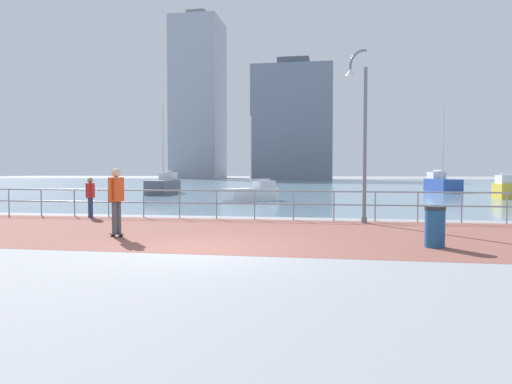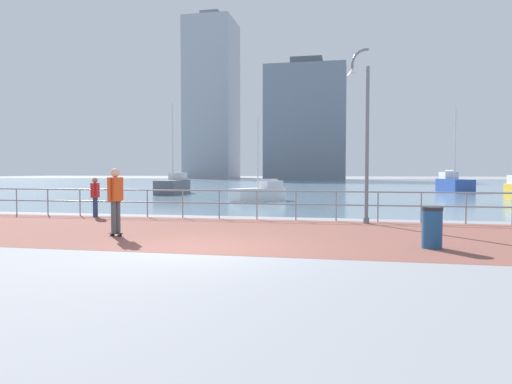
# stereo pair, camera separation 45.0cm
# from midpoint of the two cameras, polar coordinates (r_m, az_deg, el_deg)

# --- Properties ---
(ground) EXTENTS (220.00, 220.00, 0.00)m
(ground) POSITION_cam_midpoint_polar(r_m,az_deg,el_deg) (49.91, 6.08, 0.58)
(ground) COLOR gray
(brick_paving) EXTENTS (28.00, 7.12, 0.01)m
(brick_paving) POSITION_cam_midpoint_polar(r_m,az_deg,el_deg) (13.17, -3.80, -4.95)
(brick_paving) COLOR brown
(brick_paving) RESTS_ON ground
(harbor_water) EXTENTS (180.00, 88.00, 0.00)m
(harbor_water) POSITION_cam_midpoint_polar(r_m,az_deg,el_deg) (61.36, 6.73, 0.95)
(harbor_water) COLOR #6B899E
(harbor_water) RESTS_ON ground
(waterfront_railing) EXTENTS (25.25, 0.06, 1.05)m
(waterfront_railing) POSITION_cam_midpoint_polar(r_m,az_deg,el_deg) (16.57, -0.96, -0.89)
(waterfront_railing) COLOR #8C99A3
(waterfront_railing) RESTS_ON ground
(lamppost) EXTENTS (0.77, 0.49, 5.72)m
(lamppost) POSITION_cam_midpoint_polar(r_m,az_deg,el_deg) (15.68, 11.95, 7.77)
(lamppost) COLOR slate
(lamppost) RESTS_ON ground
(skateboarder) EXTENTS (0.41, 0.55, 1.80)m
(skateboarder) POSITION_cam_midpoint_polar(r_m,az_deg,el_deg) (12.72, -17.78, -0.43)
(skateboarder) COLOR black
(skateboarder) RESTS_ON ground
(bystander) EXTENTS (0.31, 0.56, 1.49)m
(bystander) POSITION_cam_midpoint_polar(r_m,az_deg,el_deg) (18.38, -20.35, -0.28)
(bystander) COLOR navy
(bystander) RESTS_ON ground
(trash_bin) EXTENTS (0.46, 0.46, 0.93)m
(trash_bin) POSITION_cam_midpoint_polar(r_m,az_deg,el_deg) (11.18, 20.06, -4.03)
(trash_bin) COLOR navy
(trash_bin) RESTS_ON ground
(sailboat_yellow) EXTENTS (2.98, 3.43, 4.91)m
(sailboat_yellow) POSITION_cam_midpoint_polar(r_m,az_deg,el_deg) (26.87, -0.93, -0.11)
(sailboat_yellow) COLOR white
(sailboat_yellow) RESTS_ON ground
(sailboat_red) EXTENTS (2.12, 5.15, 7.03)m
(sailboat_red) POSITION_cam_midpoint_polar(r_m,az_deg,el_deg) (41.66, 21.55, 0.94)
(sailboat_red) COLOR #284799
(sailboat_red) RESTS_ON ground
(sailboat_ivory) EXTENTS (1.96, 4.99, 6.84)m
(sailboat_ivory) POSITION_cam_midpoint_polar(r_m,az_deg,el_deg) (35.91, -11.60, 0.81)
(sailboat_ivory) COLOR #595960
(sailboat_ivory) RESTS_ON ground
(tower_glass) EXTENTS (15.51, 12.65, 24.05)m
(tower_glass) POSITION_cam_midpoint_polar(r_m,az_deg,el_deg) (94.26, 4.50, 8.33)
(tower_glass) COLOR slate
(tower_glass) RESTS_ON ground
(tower_steel) EXTENTS (11.64, 12.47, 41.01)m
(tower_steel) POSITION_cam_midpoint_polar(r_m,az_deg,el_deg) (118.75, -7.21, 11.25)
(tower_steel) COLOR #A3A8B2
(tower_steel) RESTS_ON ground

